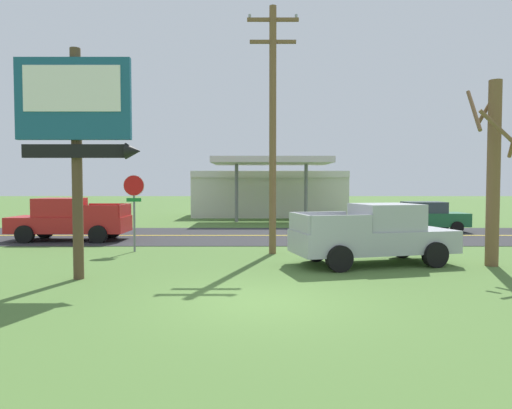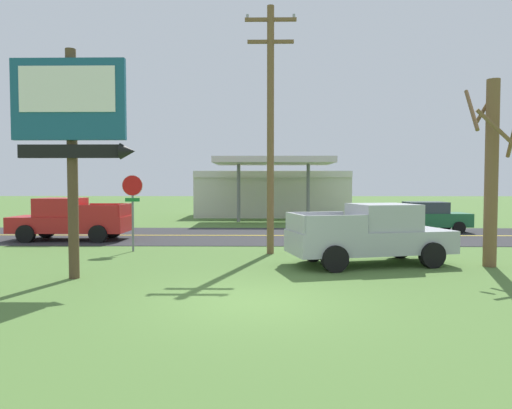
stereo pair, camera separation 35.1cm
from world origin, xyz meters
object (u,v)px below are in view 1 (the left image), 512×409
(gas_station, at_px, (267,192))
(pickup_silver_parked_on_lawn, at_px, (373,235))
(stop_sign, at_px, (132,199))
(bare_tree, at_px, (491,169))
(utility_pole, at_px, (271,123))
(pickup_red_on_road, at_px, (67,220))
(car_green_mid_lane, at_px, (424,217))
(motel_sign, at_px, (75,122))

(gas_station, bearing_deg, pickup_silver_parked_on_lawn, -82.91)
(stop_sign, bearing_deg, bare_tree, -14.16)
(bare_tree, bearing_deg, stop_sign, 165.84)
(stop_sign, bearing_deg, utility_pole, -5.20)
(gas_station, xyz_separation_m, pickup_red_on_road, (-9.66, -16.36, -0.98))
(car_green_mid_lane, bearing_deg, stop_sign, -151.87)
(pickup_red_on_road, xyz_separation_m, car_green_mid_lane, (17.88, 4.00, -0.13))
(utility_pole, xyz_separation_m, gas_station, (0.44, 20.31, -2.92))
(bare_tree, bearing_deg, pickup_red_on_road, 157.92)
(gas_station, xyz_separation_m, car_green_mid_lane, (8.22, -12.36, -1.11))
(stop_sign, distance_m, gas_station, 20.64)
(pickup_silver_parked_on_lawn, distance_m, car_green_mid_lane, 11.57)
(motel_sign, height_order, gas_station, motel_sign)
(bare_tree, bearing_deg, utility_pole, 159.37)
(car_green_mid_lane, bearing_deg, pickup_red_on_road, -167.39)
(pickup_red_on_road, height_order, car_green_mid_lane, pickup_red_on_road)
(gas_station, relative_size, pickup_red_on_road, 2.31)
(pickup_silver_parked_on_lawn, bearing_deg, gas_station, 97.09)
(stop_sign, distance_m, utility_pole, 6.03)
(motel_sign, distance_m, car_green_mid_lane, 19.27)
(motel_sign, xyz_separation_m, pickup_red_on_road, (-3.80, 8.70, -3.31))
(motel_sign, bearing_deg, utility_pole, 41.24)
(stop_sign, xyz_separation_m, pickup_silver_parked_on_lawn, (8.55, -2.76, -1.06))
(stop_sign, relative_size, pickup_red_on_road, 0.57)
(pickup_red_on_road, bearing_deg, stop_sign, -41.40)
(bare_tree, distance_m, pickup_silver_parked_on_lawn, 4.23)
(motel_sign, bearing_deg, pickup_red_on_road, 113.63)
(bare_tree, bearing_deg, gas_station, 105.74)
(gas_station, height_order, car_green_mid_lane, gas_station)
(bare_tree, height_order, pickup_red_on_road, bare_tree)
(utility_pole, xyz_separation_m, bare_tree, (6.89, -2.59, -1.78))
(stop_sign, relative_size, gas_station, 0.25)
(pickup_red_on_road, bearing_deg, car_green_mid_lane, 12.61)
(utility_pole, height_order, bare_tree, utility_pole)
(utility_pole, height_order, car_green_mid_lane, utility_pole)
(utility_pole, relative_size, pickup_red_on_road, 1.76)
(stop_sign, bearing_deg, gas_station, 73.86)
(bare_tree, distance_m, pickup_red_on_road, 17.52)
(pickup_silver_parked_on_lawn, xyz_separation_m, pickup_red_on_road, (-12.47, 6.22, 0.00))
(pickup_silver_parked_on_lawn, bearing_deg, pickup_red_on_road, 153.48)
(utility_pole, bearing_deg, car_green_mid_lane, 42.55)
(stop_sign, xyz_separation_m, utility_pole, (5.30, -0.48, 2.84))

